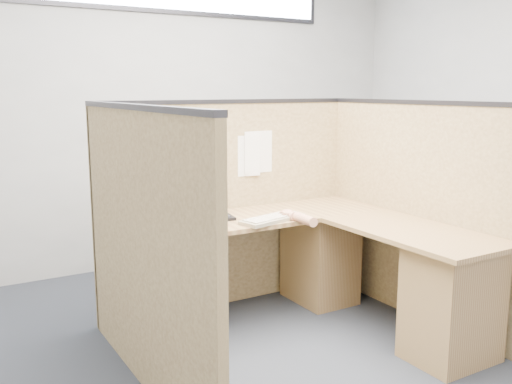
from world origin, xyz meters
TOP-DOWN VIEW (x-y plane):
  - floor at (0.00, 0.00)m, footprint 5.00×5.00m
  - wall_back at (0.00, 2.25)m, footprint 5.00×0.00m
  - cubicle_partitions at (0.00, 0.43)m, footprint 2.06×1.83m
  - l_desk at (0.18, 0.29)m, footprint 1.95×1.75m
  - laptop at (-0.32, 0.83)m, footprint 0.39×0.39m
  - keyboard at (0.04, 0.47)m, footprint 0.51×0.27m
  - mouse at (0.16, 0.48)m, footprint 0.11×0.08m
  - hand_forearm at (0.17, 0.35)m, footprint 0.10×0.34m
  - blue_poster at (-0.84, 0.97)m, footprint 0.19×0.02m
  - american_flag at (-0.31, 0.96)m, footprint 0.21×0.01m
  - file_holder at (-0.36, 0.94)m, footprint 0.23×0.05m
  - paper_left at (0.11, 0.97)m, footprint 0.24×0.04m
  - paper_right at (0.23, 0.97)m, footprint 0.25×0.02m

SIDE VIEW (x-z plane):
  - floor at x=0.00m, z-range 0.00..0.00m
  - l_desk at x=0.18m, z-range 0.03..0.76m
  - keyboard at x=0.04m, z-range 0.73..0.76m
  - mouse at x=0.16m, z-range 0.73..0.77m
  - hand_forearm at x=0.17m, z-range 0.73..0.80m
  - cubicle_partitions at x=0.00m, z-range 0.00..1.53m
  - laptop at x=-0.32m, z-range 0.67..0.92m
  - file_holder at x=-0.36m, z-range 0.94..1.24m
  - paper_left at x=0.11m, z-range 0.96..1.26m
  - paper_right at x=0.23m, z-range 0.98..1.29m
  - american_flag at x=-0.31m, z-range 1.02..1.37m
  - blue_poster at x=-0.84m, z-range 1.21..1.46m
  - wall_back at x=0.00m, z-range -1.10..3.90m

